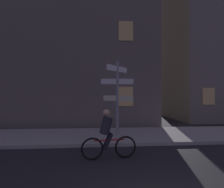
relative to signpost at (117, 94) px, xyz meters
The scene contains 4 objects.
sidewalk_kerb 2.41m from the signpost, 59.27° to the left, with size 40.00×3.41×0.14m, color #9E9991.
signpost is the anchor object (origin of this frame).
cyclist 2.47m from the signpost, 105.06° to the right, with size 1.81×0.37×1.61m.
building_left_block 10.23m from the signpost, 115.29° to the left, with size 13.67×9.48×15.19m.
Camera 1 is at (-1.45, -1.82, 2.06)m, focal length 28.21 mm.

